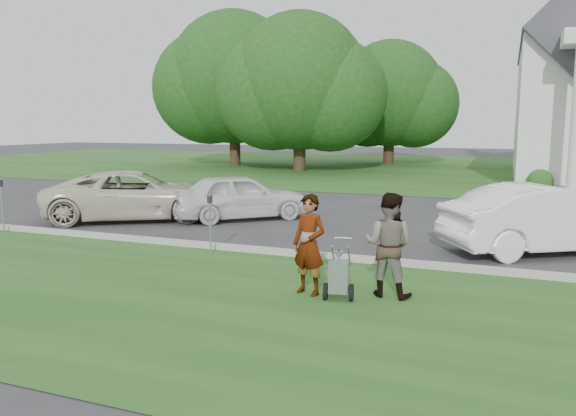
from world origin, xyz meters
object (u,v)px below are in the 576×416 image
Objects in this scene: tree_left at (299,88)px; tree_back at (390,99)px; tree_far at (234,84)px; person_left at (309,245)px; parking_meter_near at (210,217)px; person_right at (388,245)px; parking_meter_far at (2,199)px; car_b at (240,196)px; striping_cart at (339,278)px; car_d at (548,219)px; car_a at (136,195)px.

tree_left is 8.95m from tree_back.
person_left is (15.02, -26.98, -4.81)m from tree_far.
tree_far is 8.48× the size of parking_meter_near.
person_right is at bearing 33.82° from person_left.
parking_meter_far is 0.35× the size of car_b.
parking_meter_near is (-3.70, 2.23, 0.47)m from striping_cart.
tree_back is at bearing -41.55° from car_b.
parking_meter_far is (-10.94, 1.85, 0.03)m from person_right.
car_b is 8.79m from car_d.
car_b is (-5.89, 6.19, -0.18)m from person_right.
parking_meter_near is at bearing -74.91° from tree_left.
tree_back is 32.43m from person_right.
car_d is (19.08, -21.95, -4.90)m from tree_far.
tree_back reaches higher than parking_meter_far.
person_left reaches higher than parking_meter_far.
person_left is 0.37× the size of car_d.
striping_cart is 0.58× the size of person_right.
tree_far is 31.73m from striping_cart.
car_a is at bearing 69.20° from car_b.
tree_left is at bearing 2.56° from car_d.
person_right is at bearing -78.68° from tree_back.
tree_left is 22.14m from parking_meter_far.
person_left is at bearing -157.04° from car_a.
tree_far is at bearing 108.87° from striping_cart.
car_b is (-4.59, 6.59, -0.16)m from person_left.
person_left is (5.02, -31.98, -3.85)m from tree_back.
car_b is at bearing -99.88° from car_a.
person_left is at bearing -81.08° from tree_back.
parking_meter_near is 0.93× the size of parking_meter_far.
parking_meter_near is 0.29× the size of car_d.
parking_meter_near is at bearing 155.54° from car_b.
tree_far is 2.13× the size of car_a.
car_b is at bearing -75.69° from tree_left.
tree_left is 7.75× the size of parking_meter_near.
striping_cart is at bearing -68.30° from tree_left.
car_a is (7.44, -21.59, -4.93)m from tree_far.
tree_back is at bearing -13.44° from car_d.
tree_left is at bearing 105.09° from parking_meter_near.
tree_back reaches higher than parking_meter_near.
striping_cart is at bearing 3.31° from person_left.
tree_left is at bearing 127.33° from person_left.
tree_far is 31.56m from person_right.
striping_cart is 0.25× the size of car_b.
tree_far is at bearing -15.43° from car_b.
striping_cart is at bearing -31.11° from parking_meter_near.
person_left is 1.28× the size of parking_meter_near.
parking_meter_near is at bearing -1.36° from parking_meter_far.
tree_far is at bearing 8.94° from car_d.
car_a reaches higher than parking_meter_near.
striping_cart is at bearing -60.09° from tree_far.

